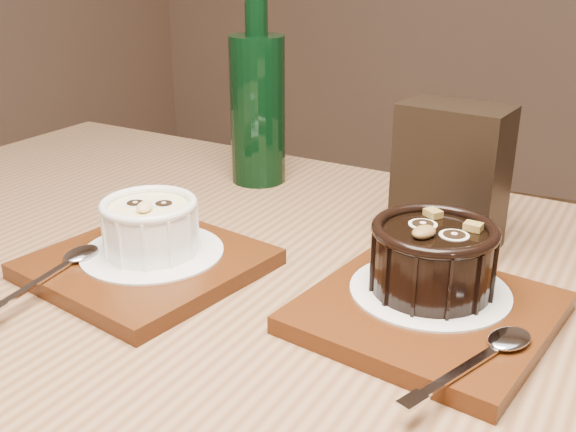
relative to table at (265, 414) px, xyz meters
name	(u,v)px	position (x,y,z in m)	size (l,w,h in m)	color
table	(265,414)	(0.00, 0.00, 0.00)	(1.25, 0.87, 0.75)	brown
tray_left	(148,264)	(-0.14, 0.03, 0.10)	(0.18, 0.18, 0.01)	#51250D
doily_left	(152,252)	(-0.14, 0.04, 0.11)	(0.13, 0.13, 0.00)	white
ramekin_white	(150,224)	(-0.14, 0.04, 0.13)	(0.09, 0.09, 0.05)	white
spoon_left	(55,269)	(-0.19, -0.03, 0.11)	(0.03, 0.13, 0.01)	silver
tray_right	(427,313)	(0.12, 0.06, 0.10)	(0.18, 0.18, 0.01)	#51250D
doily_right	(430,290)	(0.11, 0.08, 0.11)	(0.13, 0.13, 0.00)	white
ramekin_dark	(433,255)	(0.11, 0.08, 0.14)	(0.10, 0.10, 0.06)	black
spoon_right	(480,357)	(0.17, 0.00, 0.11)	(0.03, 0.13, 0.01)	silver
condiment_stand	(451,177)	(0.09, 0.21, 0.16)	(0.10, 0.06, 0.14)	black
green_bottle	(258,104)	(-0.17, 0.30, 0.19)	(0.07, 0.07, 0.25)	black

